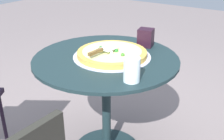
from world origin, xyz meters
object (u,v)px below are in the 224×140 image
object	(u,v)px
pizza_on_tray	(112,54)
pizza_server	(102,50)
drinking_cup	(132,70)
napkin_dispenser	(146,38)
patio_table	(106,84)

from	to	relation	value
pizza_on_tray	pizza_server	distance (m)	0.09
drinking_cup	napkin_dispenser	xyz separation A→B (m)	(-0.48, -0.17, -0.00)
pizza_on_tray	drinking_cup	world-z (taller)	drinking_cup
pizza_on_tray	napkin_dispenser	bearing A→B (deg)	163.55
pizza_server	napkin_dispenser	distance (m)	0.36
patio_table	pizza_on_tray	bearing A→B (deg)	137.23
drinking_cup	napkin_dispenser	bearing A→B (deg)	-160.20
napkin_dispenser	pizza_on_tray	bearing A→B (deg)	-117.73
pizza_on_tray	napkin_dispenser	xyz separation A→B (m)	(-0.27, 0.08, 0.04)
drinking_cup	patio_table	bearing A→B (deg)	-123.73
drinking_cup	napkin_dispenser	size ratio (longest dim) A/B	1.04
pizza_on_tray	drinking_cup	distance (m)	0.33
patio_table	pizza_on_tray	distance (m)	0.20
pizza_on_tray	napkin_dispenser	world-z (taller)	napkin_dispenser
patio_table	drinking_cup	world-z (taller)	drinking_cup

